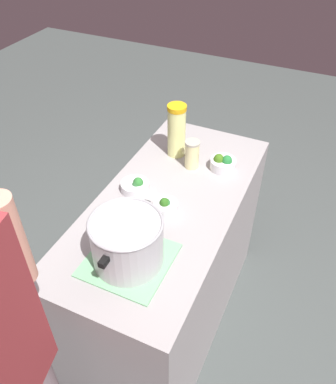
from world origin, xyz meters
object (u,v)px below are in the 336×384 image
Objects in this scene: mason_jar at (192,154)px; lemonade_pitcher at (177,130)px; broccoli_bowl_back at (166,206)px; broccoli_bowl_center at (136,186)px; broccoli_bowl_front at (223,163)px; cooking_pot at (127,241)px.

lemonade_pitcher is at bearing -121.22° from mason_jar.
mason_jar is at bearing -176.83° from broccoli_bowl_back.
broccoli_bowl_back is at bearing 69.76° from broccoli_bowl_center.
broccoli_bowl_center is (0.33, -0.32, -0.01)m from broccoli_bowl_front.
broccoli_bowl_center is at bearing -110.24° from broccoli_bowl_back.
broccoli_bowl_center is (-0.39, -0.18, -0.09)m from cooking_pot.
broccoli_bowl_center is at bearing -155.45° from cooking_pot.
lemonade_pitcher is 0.15m from mason_jar.
lemonade_pitcher is 0.37m from broccoli_bowl_center.
mason_jar is 1.12× the size of broccoli_bowl_center.
lemonade_pitcher reaches higher than broccoli_bowl_center.
cooking_pot is at bearing 24.55° from broccoli_bowl_center.
lemonade_pitcher reaches higher than cooking_pot.
lemonade_pitcher is at bearing -170.44° from cooking_pot.
mason_jar is at bearing 58.78° from lemonade_pitcher.
mason_jar is (0.07, 0.11, -0.07)m from lemonade_pitcher.
mason_jar is 1.37× the size of broccoli_bowl_back.
broccoli_bowl_front is at bearing 136.14° from broccoli_bowl_center.
broccoli_bowl_back is (0.35, 0.02, -0.05)m from mason_jar.
broccoli_bowl_front reaches higher than broccoli_bowl_center.
broccoli_bowl_front is at bearing 85.05° from lemonade_pitcher.
cooking_pot is 0.33m from broccoli_bowl_back.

